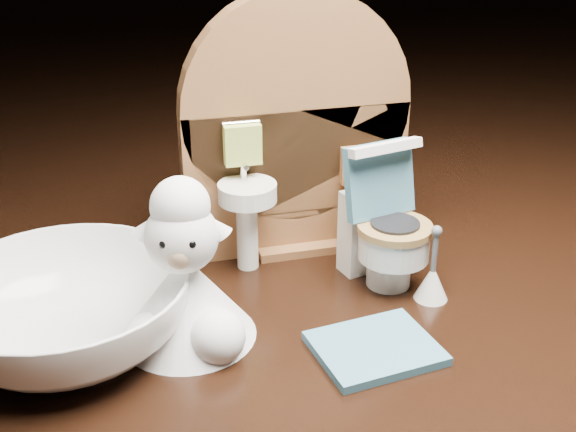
% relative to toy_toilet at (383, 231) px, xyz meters
% --- Properties ---
extents(backdrop_panel, '(0.13, 0.05, 0.15)m').
position_rel_toy_toilet_xyz_m(backdrop_panel, '(-0.04, 0.05, 0.04)').
color(backdrop_panel, brown).
rests_on(backdrop_panel, ground).
extents(toy_toilet, '(0.04, 0.05, 0.08)m').
position_rel_toy_toilet_xyz_m(toy_toilet, '(0.00, 0.00, 0.00)').
color(toy_toilet, white).
rests_on(toy_toilet, ground).
extents(bath_mat, '(0.06, 0.05, 0.00)m').
position_rel_toy_toilet_xyz_m(bath_mat, '(-0.03, -0.06, -0.03)').
color(bath_mat, teal).
rests_on(bath_mat, ground).
extents(toilet_brush, '(0.02, 0.02, 0.04)m').
position_rel_toy_toilet_xyz_m(toilet_brush, '(0.02, -0.03, -0.02)').
color(toilet_brush, white).
rests_on(toilet_brush, ground).
extents(plush_lamb, '(0.07, 0.07, 0.08)m').
position_rel_toy_toilet_xyz_m(plush_lamb, '(-0.11, -0.03, 0.00)').
color(plush_lamb, white).
rests_on(plush_lamb, ground).
extents(ceramic_bowl, '(0.14, 0.14, 0.04)m').
position_rel_toy_toilet_xyz_m(ceramic_bowl, '(-0.16, -0.02, -0.01)').
color(ceramic_bowl, white).
rests_on(ceramic_bowl, ground).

